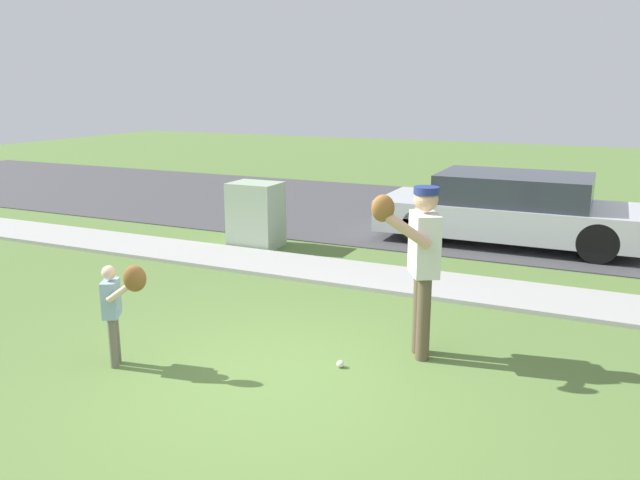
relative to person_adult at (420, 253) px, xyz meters
name	(u,v)px	position (x,y,z in m)	size (l,w,h in m)	color
ground_plane	(388,283)	(-1.10, 2.28, -1.10)	(48.00, 48.00, 0.00)	#567538
sidewalk_strip	(390,279)	(-1.10, 2.38, -1.07)	(36.00, 1.20, 0.06)	#A3A39E
road_surface	(465,217)	(-1.10, 7.38, -1.09)	(36.00, 6.80, 0.02)	#424244
person_adult	(420,253)	(0.00, 0.00, 0.00)	(0.62, 0.85, 1.77)	brown
person_child	(118,300)	(-2.60, -1.47, -0.41)	(0.57, 0.33, 1.08)	#6B6656
baseball	(340,364)	(-0.61, -0.58, -1.07)	(0.07, 0.07, 0.07)	white
utility_cabinet	(256,215)	(-3.89, 3.36, -0.55)	(0.84, 0.66, 1.12)	#9EB293
parked_sedan_silver	(513,209)	(0.13, 5.39, -0.48)	(4.60, 1.80, 1.23)	silver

